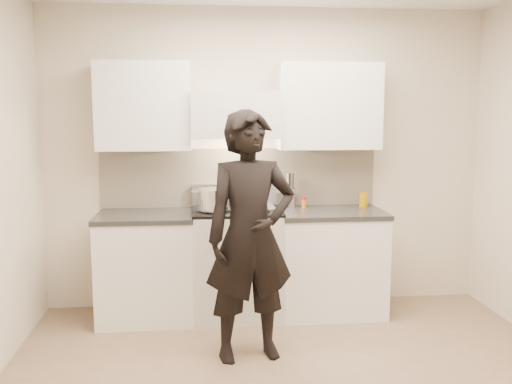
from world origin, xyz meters
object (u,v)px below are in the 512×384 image
at_px(stove, 237,262).
at_px(counter_right, 330,261).
at_px(utensil_crock, 290,196).
at_px(person, 250,236).
at_px(wok, 248,195).

relative_size(stove, counter_right, 1.04).
bearing_deg(counter_right, stove, -180.00).
bearing_deg(stove, utensil_crock, 23.40).
bearing_deg(counter_right, person, -131.84).
xyz_separation_m(utensil_crock, person, (-0.46, -1.10, -0.12)).
bearing_deg(utensil_crock, person, -112.68).
xyz_separation_m(counter_right, utensil_crock, (-0.33, 0.22, 0.56)).
bearing_deg(utensil_crock, wok, -169.61).
bearing_deg(utensil_crock, stove, -156.60).
relative_size(wok, utensil_crock, 1.23).
height_order(stove, counter_right, stove).
relative_size(stove, utensil_crock, 3.08).
xyz_separation_m(wok, person, (-0.07, -1.03, -0.14)).
xyz_separation_m(counter_right, person, (-0.79, -0.88, 0.44)).
xyz_separation_m(stove, counter_right, (0.83, 0.00, -0.01)).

